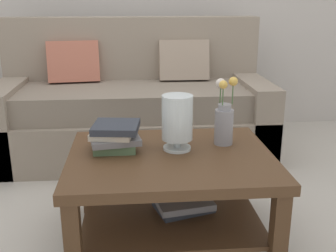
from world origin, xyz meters
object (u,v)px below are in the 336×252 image
at_px(coffee_table, 171,180).
at_px(flower_pitcher, 224,119).
at_px(couch, 134,108).
at_px(glass_hurricane_vase, 177,120).
at_px(book_stack_main, 115,137).

height_order(coffee_table, flower_pitcher, flower_pitcher).
relative_size(coffee_table, flower_pitcher, 2.81).
distance_m(couch, glass_hurricane_vase, 1.28).
xyz_separation_m(book_stack_main, flower_pitcher, (0.56, 0.05, 0.06)).
relative_size(coffee_table, glass_hurricane_vase, 3.57).
height_order(couch, glass_hurricane_vase, couch).
distance_m(book_stack_main, glass_hurricane_vase, 0.32).
height_order(couch, coffee_table, couch).
bearing_deg(coffee_table, couch, 97.67).
distance_m(couch, flower_pitcher, 1.29).
xyz_separation_m(couch, glass_hurricane_vase, (0.21, -1.24, 0.27)).
bearing_deg(couch, book_stack_main, -94.82).
bearing_deg(coffee_table, glass_hurricane_vase, 63.43).
xyz_separation_m(glass_hurricane_vase, flower_pitcher, (0.25, 0.06, -0.02)).
bearing_deg(flower_pitcher, couch, 111.48).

